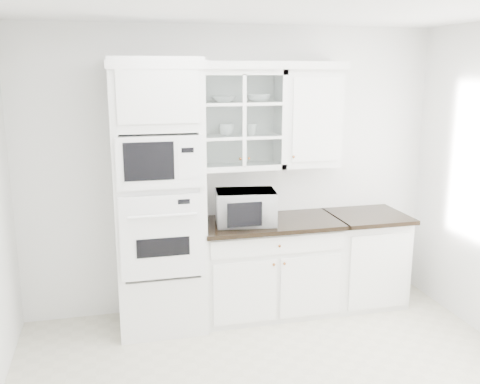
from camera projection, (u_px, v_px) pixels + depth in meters
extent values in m
cube|color=white|center=(233.00, 171.00, 5.12)|extent=(4.00, 0.02, 2.70)
cube|color=white|center=(298.00, 2.00, 3.17)|extent=(4.00, 3.50, 0.02)
cube|color=white|center=(158.00, 198.00, 4.68)|extent=(0.76, 0.65, 2.40)
cube|color=white|center=(163.00, 237.00, 4.42)|extent=(0.70, 0.03, 0.72)
cube|color=black|center=(163.00, 247.00, 4.43)|extent=(0.44, 0.01, 0.16)
cube|color=white|center=(160.00, 163.00, 4.28)|extent=(0.70, 0.03, 0.43)
cube|color=black|center=(149.00, 161.00, 4.24)|extent=(0.40, 0.01, 0.31)
cube|color=white|center=(269.00, 268.00, 5.12)|extent=(1.30, 0.60, 0.88)
cube|color=black|center=(270.00, 223.00, 4.98)|extent=(1.32, 0.67, 0.04)
cube|color=white|center=(364.00, 260.00, 5.35)|extent=(0.70, 0.60, 0.88)
cube|color=black|center=(368.00, 216.00, 5.21)|extent=(0.72, 0.67, 0.04)
cube|color=white|center=(240.00, 120.00, 4.87)|extent=(0.80, 0.33, 0.90)
cube|color=white|center=(240.00, 136.00, 4.90)|extent=(0.74, 0.29, 0.02)
cube|color=white|center=(240.00, 103.00, 4.84)|extent=(0.74, 0.29, 0.02)
cube|color=white|center=(309.00, 118.00, 5.03)|extent=(0.55, 0.33, 0.90)
cube|color=white|center=(229.00, 65.00, 4.71)|extent=(2.14, 0.38, 0.07)
imported|color=white|center=(245.00, 207.00, 4.87)|extent=(0.59, 0.51, 0.31)
imported|color=white|center=(224.00, 99.00, 4.81)|extent=(0.27, 0.27, 0.06)
imported|color=white|center=(258.00, 98.00, 4.88)|extent=(0.25, 0.25, 0.07)
imported|color=white|center=(226.00, 130.00, 4.86)|extent=(0.17, 0.17, 0.11)
imported|color=white|center=(251.00, 129.00, 4.92)|extent=(0.14, 0.14, 0.11)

